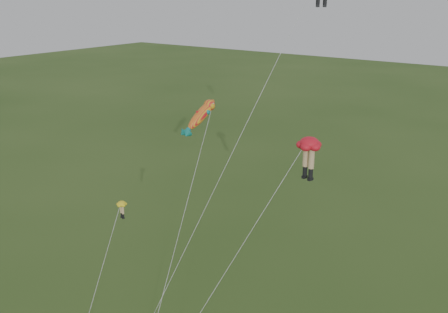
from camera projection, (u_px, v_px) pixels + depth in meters
The scene contains 3 objects.
legs_kite_red_mid at pixel (308, 149), 31.14m from camera, with size 6.28×8.84×14.09m.
legs_kite_yellow at pixel (119, 215), 36.16m from camera, with size 2.03×6.38×8.17m.
fish_kite at pixel (201, 116), 36.35m from camera, with size 4.14×12.12×15.39m.
Camera 1 is at (20.65, -20.31, 22.69)m, focal length 40.00 mm.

